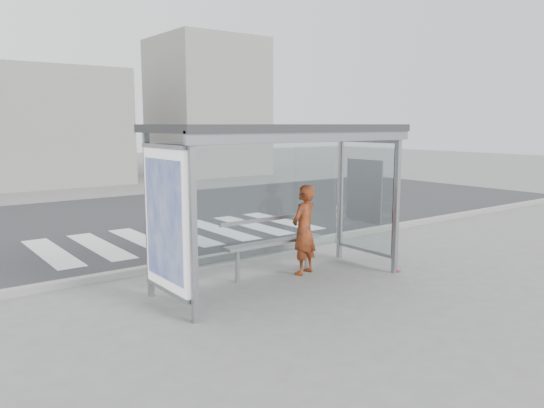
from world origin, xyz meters
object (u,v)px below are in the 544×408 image
at_px(bus_shelter, 261,165).
at_px(bench, 273,242).
at_px(soda_can, 398,271).
at_px(person, 304,230).

height_order(bus_shelter, bench, bus_shelter).
bearing_deg(bench, soda_can, -32.64).
height_order(person, soda_can, person).
xyz_separation_m(bus_shelter, bench, (0.56, 0.43, -1.39)).
bearing_deg(soda_can, person, 146.14).
xyz_separation_m(bus_shelter, soda_can, (2.46, -0.78, -1.95)).
bearing_deg(soda_can, bench, 147.36).
distance_m(person, soda_can, 1.86).
bearing_deg(bench, bus_shelter, -142.35).
xyz_separation_m(person, soda_can, (1.41, -0.95, -0.76)).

